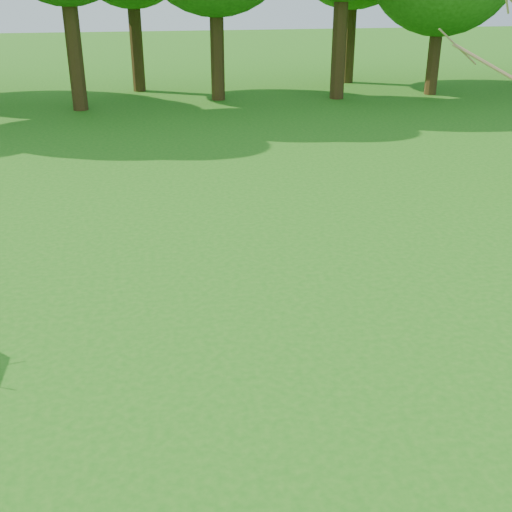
{
  "coord_description": "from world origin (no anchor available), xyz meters",
  "views": [
    {
      "loc": [
        0.43,
        -4.85,
        5.27
      ],
      "look_at": [
        1.94,
        4.35,
        1.1
      ],
      "focal_mm": 45.0,
      "sensor_mm": 36.0,
      "label": 1
    }
  ],
  "objects": []
}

